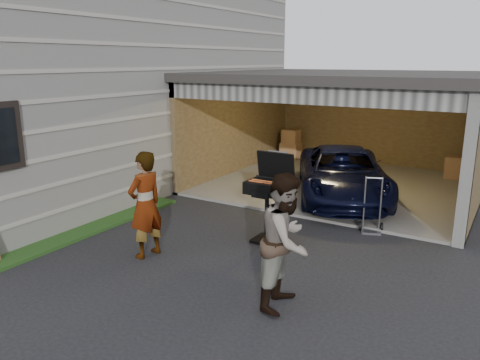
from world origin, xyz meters
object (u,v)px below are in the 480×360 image
object	(u,v)px
woman	(145,205)
propane_tank	(278,233)
man	(286,241)
bbq_grill	(268,191)
minivan	(343,176)
hand_truck	(371,221)

from	to	relation	value
woman	propane_tank	bearing A→B (deg)	139.24
man	bbq_grill	bearing A→B (deg)	29.42
minivan	hand_truck	bearing A→B (deg)	-80.23
minivan	propane_tank	bearing A→B (deg)	-114.74
hand_truck	bbq_grill	bearing A→B (deg)	-156.06
propane_tank	hand_truck	world-z (taller)	hand_truck
minivan	woman	world-z (taller)	woman
minivan	woman	xyz separation A→B (m)	(-1.68, -4.80, 0.31)
man	propane_tank	distance (m)	2.12
propane_tank	hand_truck	xyz separation A→B (m)	(1.19, 1.57, -0.05)
minivan	woman	bearing A→B (deg)	-134.18
man	hand_truck	distance (m)	3.40
minivan	propane_tank	world-z (taller)	minivan
minivan	woman	distance (m)	5.09
minivan	man	bearing A→B (deg)	-103.77
bbq_grill	hand_truck	distance (m)	2.18
man	hand_truck	bearing A→B (deg)	-7.90
woman	hand_truck	distance (m)	4.26
minivan	hand_truck	xyz separation A→B (m)	(1.20, -1.73, -0.37)
woman	hand_truck	xyz separation A→B (m)	(2.87, 3.07, -0.68)
man	hand_truck	xyz separation A→B (m)	(0.20, 3.33, -0.70)
man	hand_truck	world-z (taller)	man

